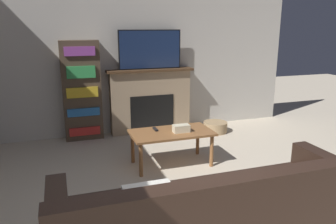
% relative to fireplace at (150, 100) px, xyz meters
% --- Properties ---
extents(wall_back, '(5.84, 0.06, 2.70)m').
position_rel_fireplace_xyz_m(wall_back, '(-0.22, 0.14, 0.78)').
color(wall_back, beige).
rests_on(wall_back, ground_plane).
extents(fireplace, '(1.52, 0.28, 1.13)m').
position_rel_fireplace_xyz_m(fireplace, '(0.00, 0.00, 0.00)').
color(fireplace, tan).
rests_on(fireplace, ground_plane).
extents(tv, '(1.09, 0.03, 0.66)m').
position_rel_fireplace_xyz_m(tv, '(-0.00, -0.02, 0.89)').
color(tv, black).
rests_on(tv, fireplace).
extents(couch, '(2.59, 0.93, 0.84)m').
position_rel_fireplace_xyz_m(couch, '(-0.39, -3.35, -0.28)').
color(couch, black).
rests_on(couch, ground_plane).
extents(coffee_table, '(1.10, 0.59, 0.47)m').
position_rel_fireplace_xyz_m(coffee_table, '(-0.13, -1.53, -0.15)').
color(coffee_table, brown).
rests_on(coffee_table, ground_plane).
extents(tissue_box, '(0.22, 0.12, 0.10)m').
position_rel_fireplace_xyz_m(tissue_box, '(-0.02, -1.59, -0.05)').
color(tissue_box, beige).
rests_on(tissue_box, coffee_table).
extents(remote_control, '(0.04, 0.15, 0.02)m').
position_rel_fireplace_xyz_m(remote_control, '(-0.32, -1.39, -0.08)').
color(remote_control, black).
rests_on(remote_control, coffee_table).
extents(bookshelf, '(0.62, 0.29, 1.63)m').
position_rel_fireplace_xyz_m(bookshelf, '(-1.18, -0.02, 0.25)').
color(bookshelf, '#4C3D2D').
rests_on(bookshelf, ground_plane).
extents(storage_basket, '(0.43, 0.43, 0.18)m').
position_rel_fireplace_xyz_m(storage_basket, '(1.08, -0.43, -0.48)').
color(storage_basket, tan).
rests_on(storage_basket, ground_plane).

